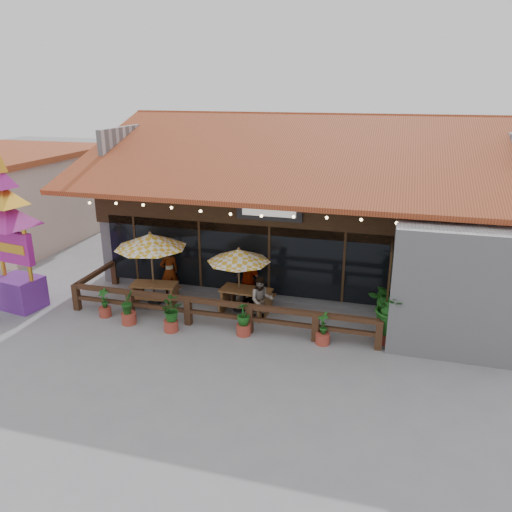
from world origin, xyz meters
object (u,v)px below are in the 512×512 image
(umbrella_left, at_px, (150,241))
(tropical_plant, at_px, (393,307))
(picnic_table_right, at_px, (246,297))
(thai_sign_tower, at_px, (8,220))
(umbrella_right, at_px, (239,256))
(picnic_table_left, at_px, (155,290))

(umbrella_left, height_order, tropical_plant, umbrella_left)
(picnic_table_right, bearing_deg, thai_sign_tower, -167.02)
(picnic_table_right, distance_m, thai_sign_tower, 7.99)
(umbrella_left, bearing_deg, umbrella_right, 4.59)
(umbrella_left, distance_m, picnic_table_left, 1.74)
(umbrella_left, distance_m, umbrella_right, 3.01)
(thai_sign_tower, xyz_separation_m, tropical_plant, (12.03, 0.76, -1.88))
(umbrella_left, bearing_deg, picnic_table_right, 3.75)
(umbrella_left, relative_size, picnic_table_left, 1.58)
(picnic_table_right, relative_size, thai_sign_tower, 0.30)
(picnic_table_right, distance_m, tropical_plant, 4.78)
(tropical_plant, bearing_deg, umbrella_left, 174.69)
(tropical_plant, bearing_deg, thai_sign_tower, -176.37)
(umbrella_left, height_order, thai_sign_tower, thai_sign_tower)
(umbrella_left, height_order, umbrella_right, umbrella_left)
(umbrella_right, height_order, thai_sign_tower, thai_sign_tower)
(picnic_table_left, relative_size, thai_sign_tower, 0.30)
(picnic_table_left, distance_m, tropical_plant, 7.89)
(umbrella_left, distance_m, thai_sign_tower, 4.50)
(picnic_table_left, xyz_separation_m, thai_sign_tower, (-4.20, -1.47, 2.54))
(umbrella_left, relative_size, thai_sign_tower, 0.47)
(thai_sign_tower, bearing_deg, tropical_plant, 3.63)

